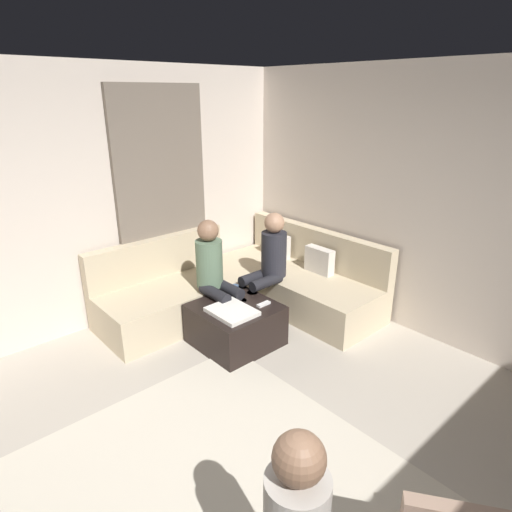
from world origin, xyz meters
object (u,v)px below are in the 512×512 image
Objects in this scene: game_remote at (264,304)px; person_on_couch_back at (267,262)px; person_on_couch_side at (215,272)px; sectional_couch at (246,286)px; ottoman at (235,324)px; coffee_mug at (235,289)px.

person_on_couch_back is (-0.39, 0.41, 0.23)m from game_remote.
person_on_couch_back is 1.00× the size of person_on_couch_side.
sectional_couch is 2.12× the size of person_on_couch_back.
game_remote is 0.61m from person_on_couch_back.
game_remote is at bearing -27.57° from sectional_couch.
game_remote is 0.61m from person_on_couch_side.
game_remote is at bearing 133.01° from person_on_couch_back.
person_on_couch_back reaches higher than game_remote.
sectional_couch is at bearing 131.22° from ottoman.
sectional_couch is 0.49m from person_on_couch_back.
game_remote is (0.18, 0.22, 0.22)m from ottoman.
sectional_couch is at bearing 125.75° from coffee_mug.
coffee_mug is 0.49m from person_on_couch_back.
coffee_mug is 0.40m from game_remote.
person_on_couch_back is 0.62m from person_on_couch_side.
person_on_couch_side reaches higher than coffee_mug.
ottoman is at bearing -39.29° from coffee_mug.
ottoman is 5.07× the size of game_remote.
person_on_couch_back reaches higher than ottoman.
ottoman is (0.51, -0.58, -0.07)m from sectional_couch.
sectional_couch reaches higher than coffee_mug.
person_on_couch_side reaches higher than ottoman.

